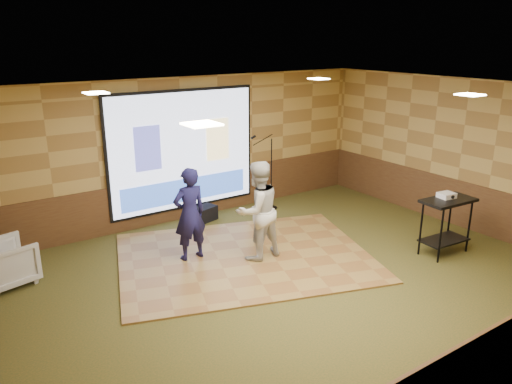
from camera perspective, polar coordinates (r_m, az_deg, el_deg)
ground at (r=8.24m, az=3.10°, el=-9.94°), size 9.00×9.00×0.00m
room_shell at (r=7.51m, az=3.36°, el=4.38°), size 9.04×7.04×3.02m
wainscot_back at (r=10.81m, az=-8.12°, el=-0.55°), size 9.00×0.04×0.95m
wainscot_front at (r=6.04m, az=24.72°, el=-17.70°), size 9.00×0.04×0.95m
wainscot_right at (r=11.17m, az=21.73°, el=-1.06°), size 0.04×7.00×0.95m
projector_screen at (r=10.51m, az=-8.25°, el=4.58°), size 3.32×0.06×2.52m
downlight_nw at (r=7.95m, az=-17.83°, el=10.73°), size 0.32×0.32×0.02m
downlight_ne at (r=10.14m, az=7.19°, el=12.72°), size 0.32×0.32×0.02m
downlight_sw at (r=4.92m, az=-6.22°, el=7.72°), size 0.32×0.32×0.02m
downlight_se at (r=7.98m, az=23.26°, el=10.18°), size 0.32×0.32×0.02m
dance_floor at (r=8.97m, az=-1.29°, el=-7.42°), size 5.18×4.52×0.03m
player_left at (r=8.66m, az=-7.59°, el=-2.51°), size 0.60×0.40×1.65m
player_right at (r=8.59m, az=0.18°, el=-2.15°), size 0.88×0.70×1.75m
av_table at (r=9.51m, az=20.96°, el=-2.46°), size 0.98×0.52×1.03m
projector at (r=9.48m, az=20.95°, el=-0.34°), size 0.31×0.27×0.09m
mic_stand at (r=11.26m, az=1.51°, el=0.47°), size 0.69×0.28×1.75m
banquet_chair at (r=8.87m, az=-26.62°, el=-7.25°), size 0.95×0.93×0.73m
duffel_bag at (r=10.70m, az=-5.89°, el=-2.46°), size 0.57×0.46×0.31m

